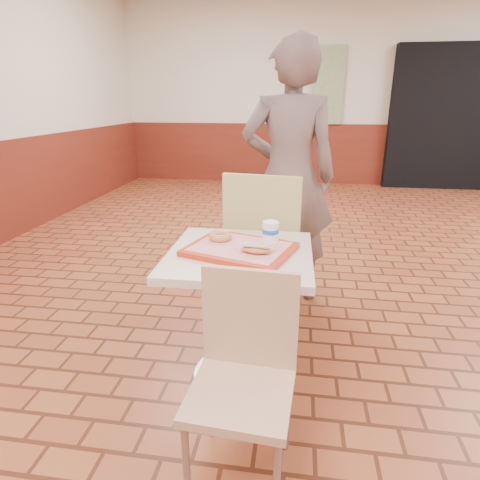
# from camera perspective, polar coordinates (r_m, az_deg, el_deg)

# --- Properties ---
(corridor_doorway) EXTENTS (1.60, 0.22, 2.20)m
(corridor_doorway) POSITION_cam_1_polar(r_m,az_deg,el_deg) (7.35, 26.78, 15.14)
(corridor_doorway) COLOR black
(corridor_doorway) RESTS_ON ground
(promo_poster) EXTENTS (0.50, 0.03, 1.20)m
(promo_poster) POSITION_cam_1_polar(r_m,az_deg,el_deg) (7.09, 12.42, 20.65)
(promo_poster) COLOR gray
(promo_poster) RESTS_ON wainscot_band
(main_table) EXTENTS (0.68, 0.68, 0.71)m
(main_table) POSITION_cam_1_polar(r_m,az_deg,el_deg) (1.99, 0.00, -7.97)
(main_table) COLOR beige
(main_table) RESTS_ON ground
(chair_main_front) EXTENTS (0.40, 0.40, 0.81)m
(chair_main_front) POSITION_cam_1_polar(r_m,az_deg,el_deg) (1.57, 0.62, -17.66)
(chair_main_front) COLOR tan
(chair_main_front) RESTS_ON ground
(chair_main_back) EXTENTS (0.52, 0.52, 0.99)m
(chair_main_back) POSITION_cam_1_polar(r_m,az_deg,el_deg) (2.51, 3.59, -0.21)
(chair_main_back) COLOR #CFC27C
(chair_main_back) RESTS_ON ground
(customer) EXTENTS (0.68, 0.47, 1.78)m
(customer) POSITION_cam_1_polar(r_m,az_deg,el_deg) (2.81, 6.93, 8.89)
(customer) COLOR #6A5652
(customer) RESTS_ON ground
(serving_tray) EXTENTS (0.47, 0.37, 0.03)m
(serving_tray) POSITION_cam_1_polar(r_m,az_deg,el_deg) (1.89, 0.00, -1.30)
(serving_tray) COLOR #B2270D
(serving_tray) RESTS_ON main_table
(ring_donut) EXTENTS (0.13, 0.13, 0.04)m
(ring_donut) POSITION_cam_1_polar(r_m,az_deg,el_deg) (1.97, -2.88, 0.56)
(ring_donut) COLOR #C27446
(ring_donut) RESTS_ON serving_tray
(long_john_donut) EXTENTS (0.15, 0.08, 0.04)m
(long_john_donut) POSITION_cam_1_polar(r_m,az_deg,el_deg) (1.80, 2.26, -1.29)
(long_john_donut) COLOR #BC7637
(long_john_donut) RESTS_ON serving_tray
(paper_cup) EXTENTS (0.08, 0.08, 0.10)m
(paper_cup) POSITION_cam_1_polar(r_m,az_deg,el_deg) (1.94, 4.35, 1.20)
(paper_cup) COLOR white
(paper_cup) RESTS_ON serving_tray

